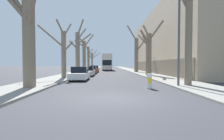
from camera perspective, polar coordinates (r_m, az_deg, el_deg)
ground_plane at (r=8.56m, az=0.46°, el=-9.24°), size 300.00×300.00×0.00m
sidewalk_left at (r=58.70m, az=-6.80°, el=0.32°), size 3.40×120.00×0.12m
sidewalk_right at (r=58.75m, az=4.97°, el=0.33°), size 3.40×120.00×0.12m
building_facade_right at (r=36.01m, az=20.15°, el=8.16°), size 10.08×35.68×11.34m
street_tree_left_0 at (r=13.11m, az=-25.95°, el=10.72°), size 3.42×2.87×7.41m
street_tree_left_1 at (r=20.84m, az=-15.68°, el=5.93°), size 4.17×3.50×6.77m
street_tree_left_2 at (r=30.21m, az=-10.97°, el=6.33°), size 3.46×3.58×9.00m
street_tree_left_3 at (r=38.89m, az=-9.09°, el=5.00°), size 4.08×2.88×8.37m
street_tree_left_4 at (r=46.89m, az=-7.73°, el=4.04°), size 2.41×1.62×7.47m
street_tree_left_5 at (r=55.04m, az=-6.50°, el=3.41°), size 4.49×2.75×5.97m
street_tree_right_0 at (r=14.32m, az=23.39°, el=12.52°), size 1.57×4.46×8.92m
street_tree_right_1 at (r=25.45m, az=11.80°, el=6.23°), size 3.17×5.16×7.56m
street_tree_right_2 at (r=36.11m, az=7.94°, el=5.41°), size 3.66×3.04×9.73m
double_decker_bus at (r=49.15m, az=-1.57°, el=2.82°), size 2.62×10.41×4.32m
parked_car_0 at (r=18.46m, az=-10.48°, el=-1.21°), size 1.73×3.93×1.41m
parked_car_1 at (r=24.90m, az=-8.05°, el=-0.45°), size 1.88×4.41×1.35m
parked_car_2 at (r=30.60m, az=-6.76°, el=-0.07°), size 1.79×4.14×1.27m
parked_car_3 at (r=36.51m, az=-5.85°, el=0.32°), size 1.86×4.28×1.39m
lamp_post at (r=13.72m, az=20.63°, el=12.96°), size 1.40×0.20×7.71m
traffic_bollard at (r=12.23m, az=12.06°, el=-3.54°), size 0.37×0.38×1.00m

